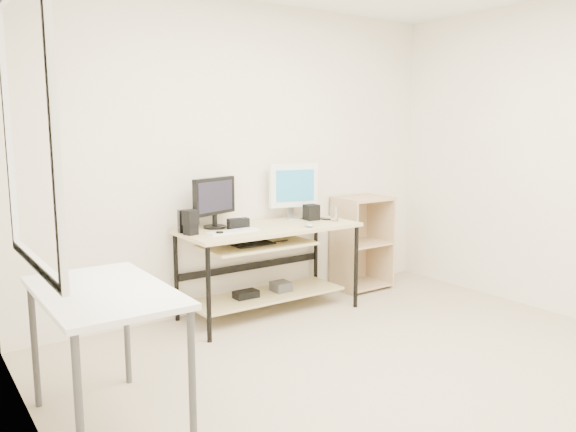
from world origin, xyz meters
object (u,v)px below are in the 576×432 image
at_px(desk, 266,251).
at_px(side_table, 104,304).
at_px(shelf_unit, 359,242).
at_px(black_monitor, 214,199).
at_px(white_imac, 294,187).
at_px(audio_controller, 184,221).

relative_size(desk, side_table, 1.50).
height_order(desk, shelf_unit, shelf_unit).
distance_m(side_table, shelf_unit, 3.09).
distance_m(desk, black_monitor, 0.61).
relative_size(side_table, white_imac, 2.03).
distance_m(black_monitor, audio_controller, 0.32).
xyz_separation_m(black_monitor, audio_controller, (-0.29, -0.04, -0.15)).
relative_size(side_table, black_monitor, 2.29).
bearing_deg(black_monitor, side_table, -156.06).
bearing_deg(audio_controller, side_table, -123.93).
relative_size(side_table, shelf_unit, 1.11).
height_order(white_imac, audio_controller, white_imac).
height_order(desk, white_imac, white_imac).
distance_m(desk, side_table, 1.97).
bearing_deg(audio_controller, shelf_unit, 6.66).
relative_size(shelf_unit, black_monitor, 2.07).
bearing_deg(black_monitor, shelf_unit, -20.51).
distance_m(desk, white_imac, 0.68).
relative_size(black_monitor, white_imac, 0.89).
bearing_deg(audio_controller, white_imac, 9.68).
height_order(black_monitor, white_imac, white_imac).
height_order(shelf_unit, black_monitor, black_monitor).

